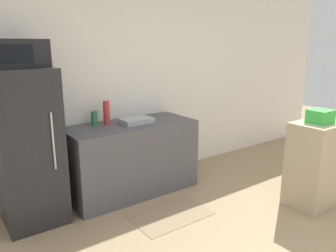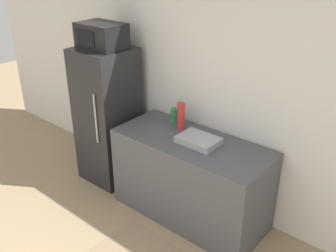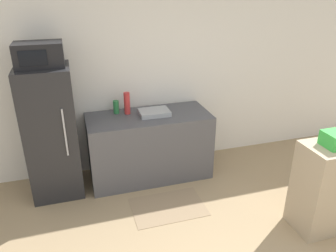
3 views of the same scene
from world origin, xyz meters
name	(u,v)px [view 3 (image 3 of 3)]	position (x,y,z in m)	size (l,w,h in m)	color
wall_back	(157,73)	(0.00, 2.79, 1.30)	(8.00, 0.06, 2.60)	white
refrigerator	(52,133)	(-1.40, 2.37, 0.79)	(0.58, 0.60, 1.58)	#232326
microwave	(39,55)	(-1.40, 2.37, 1.71)	(0.50, 0.35, 0.26)	black
counter	(149,146)	(-0.22, 2.39, 0.44)	(1.56, 0.68, 0.87)	#4C4C51
sink_basin	(154,112)	(-0.14, 2.40, 0.90)	(0.38, 0.28, 0.06)	#9EA3A8
bottle_tall	(127,103)	(-0.46, 2.53, 1.01)	(0.08, 0.08, 0.28)	red
bottle_short	(116,107)	(-0.59, 2.59, 0.95)	(0.07, 0.07, 0.17)	#2D7F42
shelf_cabinet	(330,186)	(1.33, 0.87, 0.48)	(0.69, 0.43, 0.97)	tan
basket	(336,139)	(1.26, 0.86, 1.04)	(0.24, 0.22, 0.15)	green
kitchen_rug	(168,207)	(-0.19, 1.64, 0.00)	(0.84, 0.57, 0.01)	#937A5B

